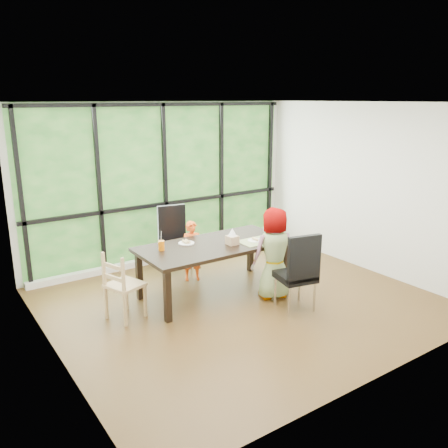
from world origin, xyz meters
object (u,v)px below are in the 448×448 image
Objects in this scene: dining_table at (214,269)px; green_cup at (276,235)px; orange_cup at (161,246)px; white_mug at (266,229)px; tissue_box at (232,240)px; chair_interior_leather at (296,271)px; child_toddler at (192,251)px; chair_window_leather at (176,240)px; plate_far at (186,243)px; chair_end_beech at (125,285)px; child_older at (275,253)px; plate_near at (255,241)px.

dining_table is 1.03m from green_cup.
white_mug is (1.75, -0.09, -0.03)m from orange_cup.
tissue_box is at bearing 167.39° from green_cup.
chair_interior_leather is 14.29× the size of white_mug.
chair_window_leather is at bearing 118.39° from child_toddler.
plate_far is 1.33m from white_mug.
tissue_box is (1.57, -0.15, 0.36)m from chair_end_beech.
white_mug is at bearing -103.54° from child_older.
chair_interior_leather is 8.08× the size of orange_cup.
chair_end_beech is 1.97m from plate_near.
child_older is 8.85× the size of tissue_box.
chair_end_beech is at bearing 174.40° from tissue_box.
orange_cup is 1.77× the size of white_mug.
orange_cup is (-0.75, -0.46, 0.35)m from child_toddler.
dining_table is 0.72m from plate_near.
chair_end_beech reaches higher than white_mug.
dining_table is 0.89m from orange_cup.
chair_interior_leather is at bearing -65.16° from tissue_box.
white_mug is (0.39, 1.11, 0.25)m from chair_interior_leather.
child_toddler reaches higher than white_mug.
dining_table is 0.91m from child_older.
dining_table is at bearing -108.72° from chair_end_beech.
chair_end_beech reaches higher than green_cup.
child_older reaches higher than orange_cup.
plate_near is at bearing -63.38° from child_older.
chair_end_beech is 2.10m from child_older.
plate_near is 1.63× the size of orange_cup.
chair_window_leather is at bearing 92.69° from dining_table.
tissue_box is at bearing -67.74° from chair_window_leather.
plate_near is at bearing -145.69° from white_mug.
chair_end_beech reaches higher than orange_cup.
chair_end_beech is 6.73× the size of orange_cup.
chair_window_leather is at bearing -60.44° from chair_interior_leather.
green_cup is (0.88, -0.31, 0.44)m from dining_table.
dining_table is at bearing -27.38° from child_older.
plate_far is 1.71× the size of orange_cup.
child_toddler is 4.13× the size of plate_far.
plate_far is at bearing 155.40° from green_cup.
chair_window_leather is at bearing -70.19° from chair_end_beech.
chair_end_beech is 7.38× the size of green_cup.
chair_end_beech reaches higher than dining_table.
chair_window_leather is 0.44m from child_toddler.
chair_window_leather reaches higher than plate_near.
child_older is 17.30× the size of white_mug.
dining_table is at bearing 140.68° from tissue_box.
orange_cup is 1.75m from white_mug.
dining_table is 1.07m from chair_window_leather.
chair_window_leather is 14.29× the size of white_mug.
plate_far is 1.87× the size of green_cup.
tissue_box is (-0.44, 0.42, 0.16)m from child_older.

